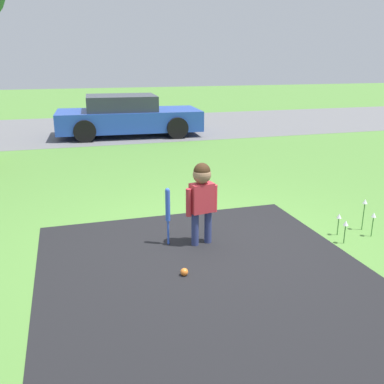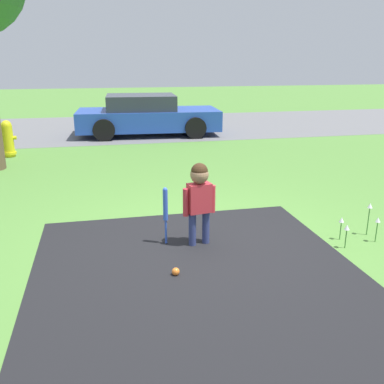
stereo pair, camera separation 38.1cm
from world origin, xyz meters
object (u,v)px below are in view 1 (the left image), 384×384
child (202,192)px  parked_car (127,116)px  baseball_bat (168,208)px  sports_ball (184,272)px

child → parked_car: (0.29, 7.96, -0.10)m
baseball_bat → parked_car: 7.89m
child → sports_ball: (-0.41, -0.71, -0.61)m
sports_ball → parked_car: (0.71, 8.67, 0.51)m
child → parked_car: 7.97m
sports_ball → parked_car: 8.71m
child → sports_ball: child is taller
sports_ball → parked_car: bearing=85.3°
child → sports_ball: 1.02m
baseball_bat → parked_car: (0.68, 7.86, 0.09)m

